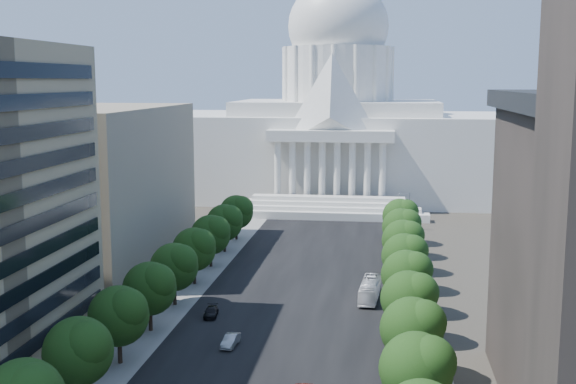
% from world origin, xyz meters
% --- Properties ---
extents(road_asphalt, '(30.00, 260.00, 0.01)m').
position_xyz_m(road_asphalt, '(0.00, 90.00, 0.00)').
color(road_asphalt, black).
rests_on(road_asphalt, ground).
extents(sidewalk_left, '(8.00, 260.00, 0.02)m').
position_xyz_m(sidewalk_left, '(-19.00, 90.00, 0.00)').
color(sidewalk_left, gray).
rests_on(sidewalk_left, ground).
extents(sidewalk_right, '(8.00, 260.00, 0.02)m').
position_xyz_m(sidewalk_right, '(19.00, 90.00, 0.00)').
color(sidewalk_right, gray).
rests_on(sidewalk_right, ground).
extents(capitol, '(120.00, 56.00, 73.00)m').
position_xyz_m(capitol, '(0.00, 184.89, 20.01)').
color(capitol, white).
rests_on(capitol, ground).
extents(office_block_left_far, '(38.00, 52.00, 30.00)m').
position_xyz_m(office_block_left_far, '(-48.00, 100.00, 15.00)').
color(office_block_left_far, gray).
rests_on(office_block_left_far, ground).
extents(tree_l_c, '(7.79, 7.60, 9.97)m').
position_xyz_m(tree_l_c, '(-17.66, 35.81, 6.45)').
color(tree_l_c, '#33261C').
rests_on(tree_l_c, ground).
extents(tree_l_d, '(7.79, 7.60, 9.97)m').
position_xyz_m(tree_l_d, '(-17.66, 47.81, 6.45)').
color(tree_l_d, '#33261C').
rests_on(tree_l_d, ground).
extents(tree_l_e, '(7.79, 7.60, 9.97)m').
position_xyz_m(tree_l_e, '(-17.66, 59.81, 6.45)').
color(tree_l_e, '#33261C').
rests_on(tree_l_e, ground).
extents(tree_l_f, '(7.79, 7.60, 9.97)m').
position_xyz_m(tree_l_f, '(-17.66, 71.81, 6.45)').
color(tree_l_f, '#33261C').
rests_on(tree_l_f, ground).
extents(tree_l_g, '(7.79, 7.60, 9.97)m').
position_xyz_m(tree_l_g, '(-17.66, 83.81, 6.45)').
color(tree_l_g, '#33261C').
rests_on(tree_l_g, ground).
extents(tree_l_h, '(7.79, 7.60, 9.97)m').
position_xyz_m(tree_l_h, '(-17.66, 95.81, 6.45)').
color(tree_l_h, '#33261C').
rests_on(tree_l_h, ground).
extents(tree_l_i, '(7.79, 7.60, 9.97)m').
position_xyz_m(tree_l_i, '(-17.66, 107.81, 6.45)').
color(tree_l_i, '#33261C').
rests_on(tree_l_i, ground).
extents(tree_l_j, '(7.79, 7.60, 9.97)m').
position_xyz_m(tree_l_j, '(-17.66, 119.81, 6.45)').
color(tree_l_j, '#33261C').
rests_on(tree_l_j, ground).
extents(tree_r_c, '(7.79, 7.60, 9.97)m').
position_xyz_m(tree_r_c, '(18.34, 35.81, 6.45)').
color(tree_r_c, '#33261C').
rests_on(tree_r_c, ground).
extents(tree_r_d, '(7.79, 7.60, 9.97)m').
position_xyz_m(tree_r_d, '(18.34, 47.81, 6.45)').
color(tree_r_d, '#33261C').
rests_on(tree_r_d, ground).
extents(tree_r_e, '(7.79, 7.60, 9.97)m').
position_xyz_m(tree_r_e, '(18.34, 59.81, 6.45)').
color(tree_r_e, '#33261C').
rests_on(tree_r_e, ground).
extents(tree_r_f, '(7.79, 7.60, 9.97)m').
position_xyz_m(tree_r_f, '(18.34, 71.81, 6.45)').
color(tree_r_f, '#33261C').
rests_on(tree_r_f, ground).
extents(tree_r_g, '(7.79, 7.60, 9.97)m').
position_xyz_m(tree_r_g, '(18.34, 83.81, 6.45)').
color(tree_r_g, '#33261C').
rests_on(tree_r_g, ground).
extents(tree_r_h, '(7.79, 7.60, 9.97)m').
position_xyz_m(tree_r_h, '(18.34, 95.81, 6.45)').
color(tree_r_h, '#33261C').
rests_on(tree_r_h, ground).
extents(tree_r_i, '(7.79, 7.60, 9.97)m').
position_xyz_m(tree_r_i, '(18.34, 107.81, 6.45)').
color(tree_r_i, '#33261C').
rests_on(tree_r_i, ground).
extents(tree_r_j, '(7.79, 7.60, 9.97)m').
position_xyz_m(tree_r_j, '(18.34, 119.81, 6.45)').
color(tree_r_j, '#33261C').
rests_on(tree_r_j, ground).
extents(streetlight_b, '(2.61, 0.44, 9.00)m').
position_xyz_m(streetlight_b, '(19.90, 35.00, 5.82)').
color(streetlight_b, gray).
rests_on(streetlight_b, ground).
extents(streetlight_c, '(2.61, 0.44, 9.00)m').
position_xyz_m(streetlight_c, '(19.90, 60.00, 5.82)').
color(streetlight_c, gray).
rests_on(streetlight_c, ground).
extents(streetlight_d, '(2.61, 0.44, 9.00)m').
position_xyz_m(streetlight_d, '(19.90, 85.00, 5.82)').
color(streetlight_d, gray).
rests_on(streetlight_d, ground).
extents(streetlight_e, '(2.61, 0.44, 9.00)m').
position_xyz_m(streetlight_e, '(19.90, 110.00, 5.82)').
color(streetlight_e, gray).
rests_on(streetlight_e, ground).
extents(streetlight_f, '(2.61, 0.44, 9.00)m').
position_xyz_m(streetlight_f, '(19.90, 135.00, 5.82)').
color(streetlight_f, gray).
rests_on(streetlight_f, ground).
extents(car_silver, '(2.00, 4.72, 1.51)m').
position_xyz_m(car_silver, '(-5.47, 55.55, 0.76)').
color(car_silver, '#9DA0A4').
rests_on(car_silver, ground).
extents(car_dark_b, '(2.40, 4.87, 1.36)m').
position_xyz_m(car_dark_b, '(-10.97, 67.13, 0.68)').
color(car_dark_b, black).
rests_on(car_dark_b, ground).
extents(city_bus, '(3.55, 11.62, 3.19)m').
position_xyz_m(city_bus, '(12.51, 79.01, 1.59)').
color(city_bus, silver).
rests_on(city_bus, ground).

